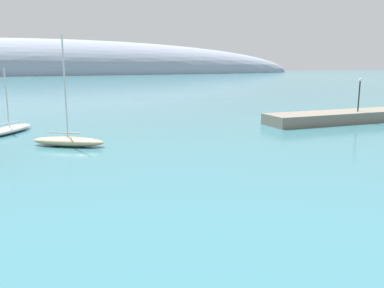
{
  "coord_description": "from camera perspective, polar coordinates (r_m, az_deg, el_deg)",
  "views": [
    {
      "loc": [
        -14.2,
        -4.79,
        7.34
      ],
      "look_at": [
        -3.12,
        22.35,
        1.39
      ],
      "focal_mm": 37.88,
      "sensor_mm": 36.0,
      "label": 1
    }
  ],
  "objects": [
    {
      "name": "sailboat_sand_outer_mooring",
      "position": [
        37.57,
        -17.03,
        0.46
      ],
      "size": [
        6.57,
        5.08,
        9.6
      ],
      "rotation": [
        0.0,
        0.0,
        5.71
      ],
      "color": "#C6B284",
      "rests_on": "water"
    },
    {
      "name": "distant_ridge",
      "position": [
        261.2,
        -22.14,
        9.02
      ],
      "size": [
        360.58,
        57.58,
        41.94
      ],
      "primitive_type": "ellipsoid",
      "color": "#8E99AD",
      "rests_on": "ground"
    },
    {
      "name": "harbor_lamp_post",
      "position": [
        54.41,
        22.5,
        6.91
      ],
      "size": [
        0.36,
        0.36,
        4.08
      ],
      "color": "black",
      "rests_on": "breakwater_rocks"
    },
    {
      "name": "sailboat_white_mid_mooring",
      "position": [
        46.69,
        -24.32,
        1.9
      ],
      "size": [
        5.45,
        7.05,
        6.76
      ],
      "rotation": [
        0.0,
        0.0,
        4.14
      ],
      "color": "white",
      "rests_on": "water"
    },
    {
      "name": "breakwater_rocks",
      "position": [
        56.21,
        22.86,
        3.73
      ],
      "size": [
        27.31,
        4.54,
        1.3
      ],
      "primitive_type": "cube",
      "rotation": [
        0.0,
        0.0,
        -0.0
      ],
      "color": "gray",
      "rests_on": "ground"
    }
  ]
}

